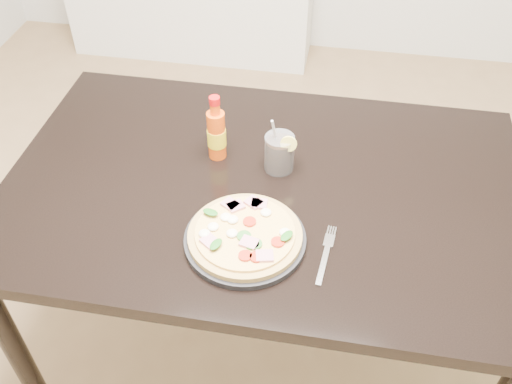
% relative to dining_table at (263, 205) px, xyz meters
% --- Properties ---
extents(floor, '(4.50, 4.50, 0.00)m').
position_rel_dining_table_xyz_m(floor, '(0.05, -0.13, -0.67)').
color(floor, '#9E7A51').
rests_on(floor, ground).
extents(dining_table, '(1.40, 0.90, 0.75)m').
position_rel_dining_table_xyz_m(dining_table, '(0.00, 0.00, 0.00)').
color(dining_table, black).
rests_on(dining_table, ground).
extents(plate, '(0.30, 0.30, 0.02)m').
position_rel_dining_table_xyz_m(plate, '(-0.01, -0.21, 0.09)').
color(plate, black).
rests_on(plate, dining_table).
extents(pizza, '(0.28, 0.28, 0.03)m').
position_rel_dining_table_xyz_m(pizza, '(-0.01, -0.21, 0.11)').
color(pizza, tan).
rests_on(pizza, plate).
extents(hot_sauce_bottle, '(0.07, 0.07, 0.20)m').
position_rel_dining_table_xyz_m(hot_sauce_bottle, '(-0.15, 0.09, 0.16)').
color(hot_sauce_bottle, '#DF4B0D').
rests_on(hot_sauce_bottle, dining_table).
extents(cola_cup, '(0.09, 0.08, 0.17)m').
position_rel_dining_table_xyz_m(cola_cup, '(0.03, 0.07, 0.13)').
color(cola_cup, black).
rests_on(cola_cup, dining_table).
extents(fork, '(0.04, 0.19, 0.00)m').
position_rel_dining_table_xyz_m(fork, '(0.19, -0.22, 0.09)').
color(fork, silver).
rests_on(fork, dining_table).
extents(media_console, '(1.40, 0.34, 0.50)m').
position_rel_dining_table_xyz_m(media_console, '(-0.75, 1.94, -0.42)').
color(media_console, white).
rests_on(media_console, ground).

